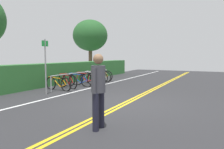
{
  "coord_description": "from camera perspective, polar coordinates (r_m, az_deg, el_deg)",
  "views": [
    {
      "loc": [
        -6.95,
        -2.94,
        1.66
      ],
      "look_at": [
        3.46,
        2.29,
        0.65
      ],
      "focal_mm": 34.83,
      "sensor_mm": 36.0,
      "label": 1
    }
  ],
  "objects": [
    {
      "name": "centre_line_yellow_inner",
      "position": [
        7.7,
        4.23,
        -7.51
      ],
      "size": [
        32.22,
        0.1,
        0.0
      ],
      "primitive_type": "cube",
      "color": "gold",
      "rests_on": "ground_plane"
    },
    {
      "name": "bicycle_3",
      "position": [
        12.38,
        -7.09,
        -1.09
      ],
      "size": [
        0.58,
        1.69,
        0.77
      ],
      "color": "black",
      "rests_on": "ground_plane"
    },
    {
      "name": "bicycle_0",
      "position": [
        10.76,
        -13.94,
        -2.34
      ],
      "size": [
        0.46,
        1.68,
        0.69
      ],
      "color": "black",
      "rests_on": "ground_plane"
    },
    {
      "name": "tree_mid",
      "position": [
        19.67,
        -5.74,
        10.11
      ],
      "size": [
        3.07,
        3.07,
        4.83
      ],
      "color": "brown",
      "rests_on": "ground_plane"
    },
    {
      "name": "bike_rack",
      "position": [
        12.47,
        -7.37,
        -0.15
      ],
      "size": [
        5.45,
        0.05,
        0.75
      ],
      "color": "#9EA0A5",
      "rests_on": "ground_plane"
    },
    {
      "name": "pedestrian",
      "position": [
        4.86,
        -3.61,
        -3.1
      ],
      "size": [
        0.49,
        0.32,
        1.7
      ],
      "color": "#1E1E2D",
      "rests_on": "ground_plane"
    },
    {
      "name": "bicycle_5",
      "position": [
        13.69,
        -3.77,
        -0.58
      ],
      "size": [
        0.52,
        1.74,
        0.73
      ],
      "color": "black",
      "rests_on": "ground_plane"
    },
    {
      "name": "bicycle_1",
      "position": [
        11.41,
        -11.63,
        -1.71
      ],
      "size": [
        0.63,
        1.63,
        0.76
      ],
      "color": "black",
      "rests_on": "ground_plane"
    },
    {
      "name": "bike_lane_stripe_white",
      "position": [
        9.31,
        -13.82,
        -5.45
      ],
      "size": [
        32.22,
        0.12,
        0.0
      ],
      "primitive_type": "cube",
      "color": "white",
      "rests_on": "ground_plane"
    },
    {
      "name": "bicycle_6",
      "position": [
        14.36,
        -2.87,
        -0.28
      ],
      "size": [
        0.46,
        1.78,
        0.75
      ],
      "color": "black",
      "rests_on": "ground_plane"
    },
    {
      "name": "centre_line_yellow_outer",
      "position": [
        7.76,
        3.13,
        -7.4
      ],
      "size": [
        32.22,
        0.1,
        0.0
      ],
      "primitive_type": "cube",
      "color": "gold",
      "rests_on": "ground_plane"
    },
    {
      "name": "sign_post_near",
      "position": [
        9.66,
        -17.08,
        3.26
      ],
      "size": [
        0.36,
        0.06,
        2.36
      ],
      "color": "gray",
      "rests_on": "ground_plane"
    },
    {
      "name": "bicycle_4",
      "position": [
        13.09,
        -4.89,
        -0.76
      ],
      "size": [
        0.52,
        1.78,
        0.77
      ],
      "color": "black",
      "rests_on": "ground_plane"
    },
    {
      "name": "bicycle_2",
      "position": [
        11.87,
        -8.92,
        -1.4
      ],
      "size": [
        0.62,
        1.73,
        0.77
      ],
      "color": "black",
      "rests_on": "ground_plane"
    },
    {
      "name": "ground_plane",
      "position": [
        7.73,
        3.68,
        -7.65
      ],
      "size": [
        35.8,
        12.03,
        0.05
      ],
      "primitive_type": "cube",
      "color": "#2B2B2D"
    },
    {
      "name": "hedge_backdrop",
      "position": [
        14.66,
        -9.58,
        0.81
      ],
      "size": [
        14.4,
        0.93,
        1.23
      ],
      "primitive_type": "cube",
      "color": "#2D6B30",
      "rests_on": "ground_plane"
    }
  ]
}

